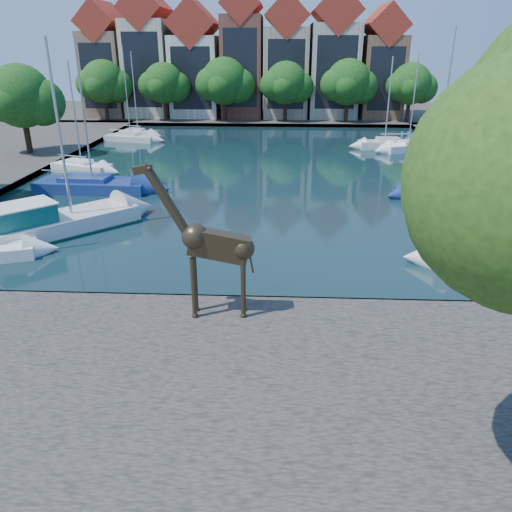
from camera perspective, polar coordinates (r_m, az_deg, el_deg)
The scene contains 28 objects.
ground at distance 20.31m, azimuth -1.57°, elevation -5.77°, with size 160.00×160.00×0.00m, color #38332B.
water_basin at distance 42.90m, azimuth 0.81°, elevation 9.83°, with size 38.00×50.00×0.08m, color black.
near_quay at distance 14.42m, azimuth -3.73°, elevation -18.31°, with size 50.00×14.00×0.50m, color #504B45.
far_quay at distance 74.39m, azimuth 1.71°, elevation 15.55°, with size 60.00×16.00×0.50m, color #504B45.
townhouse_west_end at distance 77.72m, azimuth -16.60°, elevation 20.27°, with size 5.44×9.18×14.93m.
townhouse_west_mid at distance 76.03m, azimuth -12.09°, elevation 21.30°, with size 5.94×9.18×16.79m.
townhouse_west_inner at distance 74.75m, azimuth -6.87°, elevation 20.91°, with size 6.43×9.18×15.15m.
townhouse_center at distance 73.96m, azimuth -1.55°, elevation 21.82°, with size 5.44×9.18×16.93m.
townhouse_east_inner at distance 73.78m, azimuth 3.45°, elevation 21.30°, with size 5.94×9.18×15.79m.
townhouse_east_mid at distance 74.11m, azimuth 8.86°, elevation 21.38°, with size 6.43×9.18×16.65m.
townhouse_east_end at distance 75.04m, azimuth 14.08°, elevation 20.25°, with size 5.44×9.18×14.43m.
far_tree_far_west at distance 72.27m, azimuth -16.95°, elevation 18.36°, with size 7.28×5.60×7.68m.
far_tree_west at distance 70.11m, azimuth -10.42°, elevation 18.73°, with size 6.76×5.20×7.36m.
far_tree_mid_west at distance 68.79m, azimuth -3.54°, elevation 19.15°, with size 7.80×6.00×8.00m.
far_tree_mid_east at distance 68.42m, azimuth 3.52°, elevation 18.99°, with size 7.02×5.40×7.52m.
far_tree_east at distance 68.96m, azimuth 10.56°, elevation 18.79°, with size 7.54×5.80×7.84m.
far_tree_far_east at distance 70.42m, azimuth 17.34°, elevation 18.13°, with size 6.76×5.20×7.36m.
side_tree_left_far at distance 51.54m, azimuth -25.18°, elevation 16.00°, with size 7.28×5.60×7.88m.
giraffe_statue at distance 17.65m, azimuth -5.25°, elevation 1.31°, with size 3.95×0.77×5.64m.
motorsailer at distance 29.60m, azimuth -22.76°, elevation 3.61°, with size 8.48×8.57×10.12m.
sailboat_left_b at distance 38.05m, azimuth -18.15°, elevation 7.94°, with size 8.03×3.13×10.19m.
sailboat_left_c at distance 44.39m, azimuth -19.29°, elevation 9.75°, with size 5.33×3.28×8.62m.
sailboat_left_d at distance 60.72m, azimuth -13.34°, elevation 13.65°, with size 4.45×2.67×9.14m.
sailboat_left_e at distance 57.84m, azimuth -14.14°, elevation 13.10°, with size 5.86×3.06×9.80m.
sailboat_right_a at distance 25.84m, azimuth 26.74°, elevation -0.16°, with size 6.71×3.18×11.75m.
sailboat_right_b at distance 37.47m, azimuth 19.61°, elevation 7.42°, with size 5.60×3.78×10.79m.
sailboat_right_c at distance 52.93m, azimuth 17.01°, elevation 12.00°, with size 5.77×4.02×8.95m.
sailboat_right_d at distance 53.50m, azimuth 14.48°, elevation 12.45°, with size 5.28×2.38×8.76m.
Camera 1 is at (1.41, -17.77, 9.73)m, focal length 35.00 mm.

